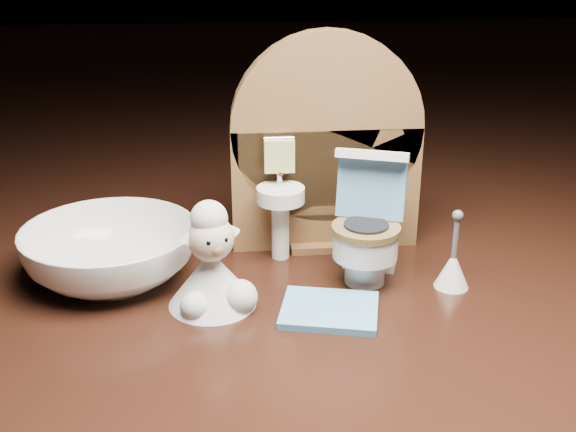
# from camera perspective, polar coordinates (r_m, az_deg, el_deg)

# --- Properties ---
(backdrop_panel) EXTENTS (0.13, 0.05, 0.15)m
(backdrop_panel) POSITION_cam_1_polar(r_m,az_deg,el_deg) (0.49, 2.96, 4.72)
(backdrop_panel) COLOR brown
(backdrop_panel) RESTS_ON ground
(toy_toilet) EXTENTS (0.05, 0.06, 0.09)m
(toy_toilet) POSITION_cam_1_polar(r_m,az_deg,el_deg) (0.46, 6.37, -1.28)
(toy_toilet) COLOR white
(toy_toilet) RESTS_ON ground
(bath_mat) EXTENTS (0.07, 0.06, 0.00)m
(bath_mat) POSITION_cam_1_polar(r_m,az_deg,el_deg) (0.43, 3.30, -7.44)
(bath_mat) COLOR #5896C6
(bath_mat) RESTS_ON ground
(toilet_brush) EXTENTS (0.02, 0.02, 0.05)m
(toilet_brush) POSITION_cam_1_polar(r_m,az_deg,el_deg) (0.47, 12.89, -3.94)
(toilet_brush) COLOR white
(toilet_brush) RESTS_ON ground
(plush_lamb) EXTENTS (0.05, 0.05, 0.07)m
(plush_lamb) POSITION_cam_1_polar(r_m,az_deg,el_deg) (0.43, -5.98, -4.25)
(plush_lamb) COLOR silver
(plush_lamb) RESTS_ON ground
(ceramic_bowl) EXTENTS (0.14, 0.14, 0.04)m
(ceramic_bowl) POSITION_cam_1_polar(r_m,az_deg,el_deg) (0.48, -13.86, -2.88)
(ceramic_bowl) COLOR white
(ceramic_bowl) RESTS_ON ground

